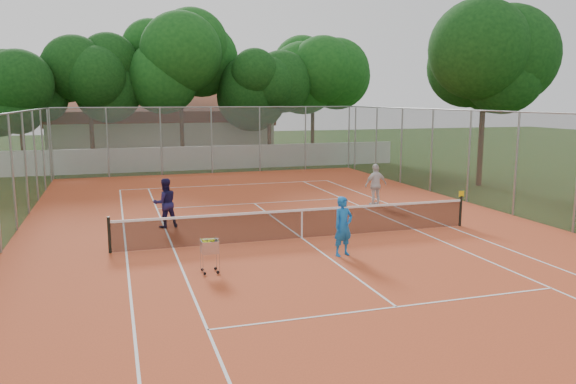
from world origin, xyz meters
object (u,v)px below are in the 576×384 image
object	(u,v)px
tennis_net	(302,223)
player_far_left	(165,203)
clubhouse	(161,128)
ball_hopper	(210,255)
player_near	(343,226)
player_far_right	(376,185)

from	to	relation	value
tennis_net	player_far_left	xyz separation A→B (m)	(-4.06, 2.92, 0.38)
tennis_net	player_far_left	distance (m)	5.02
clubhouse	ball_hopper	bearing A→B (deg)	-92.62
player_far_left	player_near	bearing A→B (deg)	119.93
ball_hopper	tennis_net	bearing A→B (deg)	45.66
tennis_net	ball_hopper	bearing A→B (deg)	-141.19
clubhouse	player_far_right	distance (m)	25.56
tennis_net	player_far_left	bearing A→B (deg)	144.26
tennis_net	player_far_left	size ratio (longest dim) A/B	6.85
tennis_net	player_near	xyz separation A→B (m)	(0.48, -2.27, 0.37)
clubhouse	player_far_left	distance (m)	26.19
player_far_left	player_far_right	xyz separation A→B (m)	(8.83, 1.47, 0.02)
player_near	ball_hopper	world-z (taller)	player_near
clubhouse	ball_hopper	distance (m)	31.86
tennis_net	clubhouse	distance (m)	29.12
player_far_right	ball_hopper	size ratio (longest dim) A/B	1.86
tennis_net	player_near	bearing A→B (deg)	-78.15
player_near	player_far_left	distance (m)	6.90
ball_hopper	player_far_right	bearing A→B (deg)	47.92
player_far_right	ball_hopper	xyz separation A→B (m)	(-8.23, -7.17, -0.41)
player_far_right	player_near	bearing A→B (deg)	49.41
tennis_net	clubhouse	world-z (taller)	clubhouse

